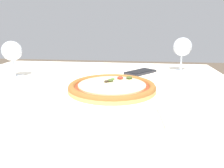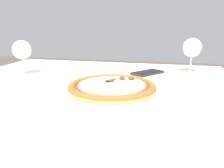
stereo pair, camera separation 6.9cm
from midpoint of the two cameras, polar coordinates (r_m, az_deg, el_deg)
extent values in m
cube|color=brown|center=(0.77, -4.17, -2.60)|extent=(1.00, 0.91, 0.04)
cube|color=white|center=(0.76, -4.20, -1.10)|extent=(1.10, 1.01, 0.01)
cylinder|color=brown|center=(1.41, -16.81, -10.78)|extent=(0.06, 0.06, 0.71)
cylinder|color=brown|center=(1.27, 22.00, -14.38)|extent=(0.06, 0.06, 0.71)
cylinder|color=white|center=(0.69, 2.83, -2.03)|extent=(0.31, 0.31, 0.01)
cylinder|color=tan|center=(0.69, 2.85, -1.16)|extent=(0.28, 0.28, 0.01)
torus|color=#935B28|center=(0.69, 2.85, -0.68)|extent=(0.28, 0.28, 0.02)
cylinder|color=#BC381E|center=(0.69, 2.85, -0.56)|extent=(0.23, 0.23, 0.00)
cylinder|color=beige|center=(0.69, 2.86, -0.24)|extent=(0.21, 0.21, 0.00)
ellipsoid|color=#425123|center=(0.71, 2.56, 0.93)|extent=(0.02, 0.02, 0.01)
ellipsoid|color=#425123|center=(0.75, 7.69, 1.53)|extent=(0.02, 0.02, 0.01)
ellipsoid|color=#2D2319|center=(0.71, 1.47, 0.71)|extent=(0.02, 0.02, 0.01)
ellipsoid|color=#4C7A33|center=(0.74, 3.28, 1.31)|extent=(0.01, 0.01, 0.01)
ellipsoid|color=#A83323|center=(0.74, 5.29, 1.55)|extent=(0.02, 0.02, 0.01)
cylinder|color=silver|center=(1.04, 21.46, 2.74)|extent=(0.07, 0.07, 0.00)
cylinder|color=silver|center=(1.03, 21.67, 4.85)|extent=(0.01, 0.01, 0.07)
sphere|color=silver|center=(1.02, 22.08, 8.79)|extent=(0.08, 0.08, 0.08)
cylinder|color=silver|center=(0.99, -20.06, 2.31)|extent=(0.07, 0.07, 0.00)
cylinder|color=silver|center=(0.99, -20.27, 4.43)|extent=(0.01, 0.01, 0.07)
sphere|color=silver|center=(0.98, -20.65, 8.38)|extent=(0.08, 0.08, 0.08)
cube|color=#232328|center=(0.97, 11.27, 2.88)|extent=(0.15, 0.16, 0.01)
cube|color=black|center=(0.97, 11.28, 3.20)|extent=(0.13, 0.14, 0.00)
cube|color=silver|center=(0.52, 22.64, -9.33)|extent=(0.16, 0.12, 0.01)
camera|label=1|loc=(0.03, -87.14, 0.80)|focal=35.00mm
camera|label=2|loc=(0.03, 92.86, -0.80)|focal=35.00mm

